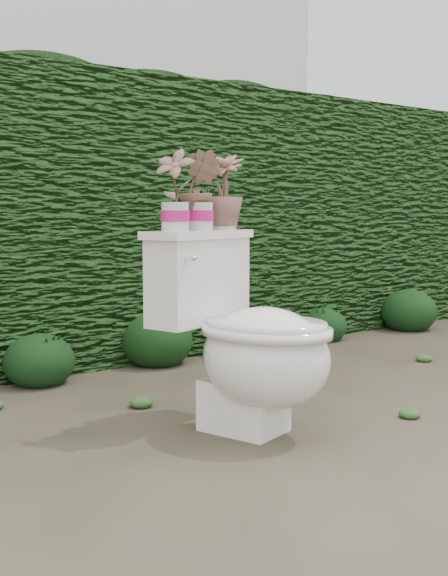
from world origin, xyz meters
TOP-DOWN VIEW (x-y plane):
  - ground at (0.00, 0.00)m, footprint 60.00×60.00m
  - hedge at (0.00, 1.60)m, footprint 8.00×1.00m
  - toilet at (0.05, -0.20)m, footprint 0.63×0.78m
  - potted_plant_left at (-0.16, -0.01)m, footprint 0.17×0.19m
  - potted_plant_center at (-0.01, 0.04)m, footprint 0.20×0.21m
  - potted_plant_right at (0.14, 0.08)m, footprint 0.22×0.22m
  - liriope_clump_3 at (-0.28, 1.03)m, footprint 0.35×0.35m
  - liriope_clump_4 at (0.43, 1.08)m, footprint 0.41×0.41m
  - liriope_clump_5 at (0.96, 1.00)m, footprint 0.35×0.35m
  - liriope_clump_6 at (1.71, 1.05)m, footprint 0.30×0.30m
  - liriope_clump_7 at (2.49, 0.97)m, footprint 0.40×0.40m

SIDE VIEW (x-z plane):
  - ground at x=0.00m, z-range 0.00..0.00m
  - liriope_clump_6 at x=1.71m, z-range 0.00..0.24m
  - liriope_clump_3 at x=-0.28m, z-range 0.00..0.28m
  - liriope_clump_5 at x=0.96m, z-range 0.00..0.28m
  - liriope_clump_7 at x=2.49m, z-range 0.00..0.32m
  - liriope_clump_4 at x=0.43m, z-range 0.00..0.33m
  - toilet at x=0.05m, z-range -0.03..0.74m
  - hedge at x=0.00m, z-range 0.00..1.60m
  - potted_plant_right at x=0.14m, z-range 0.78..1.07m
  - potted_plant_center at x=-0.01m, z-range 0.78..1.07m
  - potted_plant_left at x=-0.16m, z-range 0.78..1.08m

